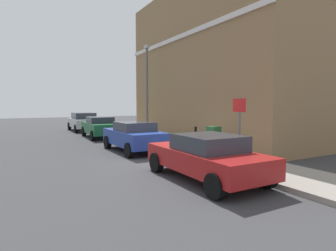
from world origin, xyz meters
name	(u,v)px	position (x,y,z in m)	size (l,w,h in m)	color
ground	(171,163)	(0.00, 0.00, 0.00)	(80.00, 80.00, 0.00)	#38383A
sidewalk	(151,140)	(2.00, 6.00, 0.07)	(2.40, 30.00, 0.15)	gray
corner_building	(226,67)	(6.54, 4.55, 4.56)	(6.78, 13.10, 9.12)	olive
car_red	(206,156)	(-0.28, -2.57, 0.71)	(1.95, 4.15, 1.35)	maroon
car_blue	(134,136)	(-0.28, 3.09, 0.73)	(1.92, 3.98, 1.40)	navy
car_green	(100,127)	(-0.22, 9.16, 0.73)	(1.91, 4.07, 1.39)	#195933
car_silver	(83,121)	(-0.17, 14.47, 0.79)	(1.96, 4.06, 1.51)	#B7B7BC
utility_cabinet	(213,141)	(2.11, 0.12, 0.68)	(0.46, 0.61, 1.15)	#1E4C28
bollard_near_cabinet	(196,137)	(2.21, 1.58, 0.70)	(0.14, 0.14, 1.04)	black
bollard_far_kerb	(156,134)	(1.05, 3.36, 0.70)	(0.14, 0.14, 1.04)	black
street_sign	(240,122)	(1.27, -2.29, 1.66)	(0.08, 0.60, 2.30)	#59595B
lamppost	(147,87)	(2.15, 6.83, 3.30)	(0.20, 0.44, 5.72)	#59595B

